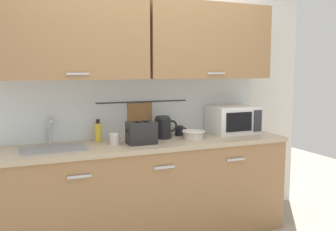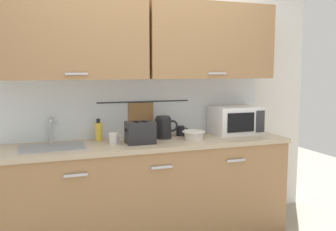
{
  "view_description": "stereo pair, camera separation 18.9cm",
  "coord_description": "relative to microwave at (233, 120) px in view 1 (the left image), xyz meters",
  "views": [
    {
      "loc": [
        -1.13,
        -2.76,
        1.53
      ],
      "look_at": [
        0.18,
        0.33,
        1.12
      ],
      "focal_mm": 39.93,
      "sensor_mm": 36.0,
      "label": 1
    },
    {
      "loc": [
        -0.96,
        -2.83,
        1.53
      ],
      "look_at": [
        0.18,
        0.33,
        1.12
      ],
      "focal_mm": 39.93,
      "sensor_mm": 36.0,
      "label": 2
    }
  ],
  "objects": [
    {
      "name": "counter_unit",
      "position": [
        -0.93,
        -0.11,
        -0.58
      ],
      "size": [
        2.53,
        0.64,
        0.9
      ],
      "color": "#997047",
      "rests_on": "ground"
    },
    {
      "name": "back_wall_assembly",
      "position": [
        -0.91,
        0.12,
        0.49
      ],
      "size": [
        3.7,
        0.41,
        2.5
      ],
      "color": "silver",
      "rests_on": "ground"
    },
    {
      "name": "sink_faucet",
      "position": [
        -1.75,
        0.12,
        0.01
      ],
      "size": [
        0.09,
        0.17,
        0.22
      ],
      "color": "#B2B5BA",
      "rests_on": "counter_unit"
    },
    {
      "name": "microwave",
      "position": [
        0.0,
        0.0,
        0.0
      ],
      "size": [
        0.46,
        0.35,
        0.27
      ],
      "color": "white",
      "rests_on": "counter_unit"
    },
    {
      "name": "electric_kettle",
      "position": [
        -0.76,
        -0.01,
        -0.03
      ],
      "size": [
        0.23,
        0.16,
        0.21
      ],
      "color": "black",
      "rests_on": "counter_unit"
    },
    {
      "name": "dish_soap_bottle",
      "position": [
        -1.34,
        0.09,
        -0.05
      ],
      "size": [
        0.06,
        0.06,
        0.2
      ],
      "color": "yellow",
      "rests_on": "counter_unit"
    },
    {
      "name": "mug_near_sink",
      "position": [
        -1.25,
        -0.12,
        -0.09
      ],
      "size": [
        0.12,
        0.08,
        0.09
      ],
      "color": "silver",
      "rests_on": "counter_unit"
    },
    {
      "name": "mixing_bowl",
      "position": [
        -0.51,
        -0.14,
        -0.09
      ],
      "size": [
        0.21,
        0.21,
        0.08
      ],
      "color": "silver",
      "rests_on": "counter_unit"
    },
    {
      "name": "toaster",
      "position": [
        -1.03,
        -0.18,
        -0.04
      ],
      "size": [
        0.26,
        0.17,
        0.19
      ],
      "color": "#232326",
      "rests_on": "counter_unit"
    },
    {
      "name": "mug_by_kettle",
      "position": [
        -0.56,
        0.07,
        -0.09
      ],
      "size": [
        0.12,
        0.08,
        0.09
      ],
      "color": "black",
      "rests_on": "counter_unit"
    }
  ]
}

